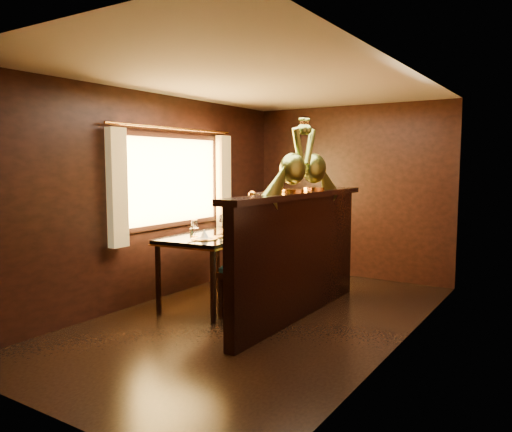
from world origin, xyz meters
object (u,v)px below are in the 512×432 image
object	(u,v)px
dining_table	(215,241)
peacock_left	(293,155)
peacock_right	(314,155)
chair_left	(257,252)
chair_right	(250,255)

from	to	relation	value
dining_table	peacock_left	world-z (taller)	peacock_left
dining_table	peacock_left	size ratio (longest dim) A/B	1.89
peacock_left	peacock_right	bearing A→B (deg)	90.00
dining_table	chair_left	size ratio (longest dim) A/B	1.07
dining_table	peacock_right	bearing A→B (deg)	14.79
chair_right	peacock_right	distance (m)	1.34
peacock_left	chair_right	bearing A→B (deg)	168.93
chair_left	peacock_left	size ratio (longest dim) A/B	1.77
dining_table	peacock_left	xyz separation A→B (m)	(1.08, -0.09, 1.00)
chair_right	peacock_left	bearing A→B (deg)	9.10
chair_left	chair_right	xyz separation A→B (m)	(-0.27, 0.25, -0.10)
peacock_left	peacock_right	size ratio (longest dim) A/B	1.00
chair_right	peacock_left	world-z (taller)	peacock_left
dining_table	peacock_right	xyz separation A→B (m)	(1.08, 0.41, 1.00)
peacock_left	chair_left	bearing A→B (deg)	-158.83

